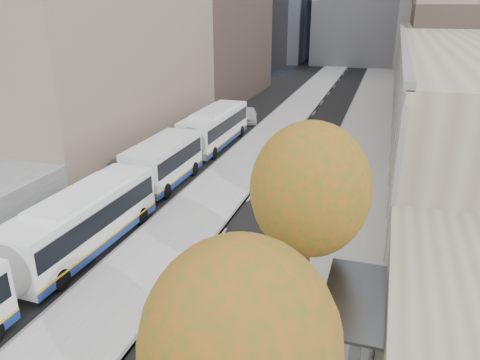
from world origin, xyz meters
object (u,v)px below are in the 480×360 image
at_px(bus_near, 26,259).
at_px(distant_car, 248,115).
at_px(cyclist, 232,313).
at_px(bus_far, 196,140).
at_px(bus_shelter, 359,309).

height_order(bus_near, distant_car, bus_near).
bearing_deg(cyclist, bus_near, -172.04).
distance_m(bus_far, distant_car, 12.73).
distance_m(bus_shelter, cyclist, 4.66).
bearing_deg(bus_shelter, cyclist, 175.01).
height_order(bus_far, distant_car, bus_far).
height_order(bus_shelter, distant_car, bus_shelter).
bearing_deg(bus_far, bus_shelter, -53.62).
bearing_deg(bus_far, cyclist, -63.25).
distance_m(cyclist, distant_car, 31.87).
distance_m(bus_shelter, bus_near, 13.22).
bearing_deg(bus_shelter, bus_near, 179.20).
bearing_deg(bus_near, distant_car, 91.02).
xyz_separation_m(bus_shelter, distant_car, (-12.99, 31.09, -1.48)).
xyz_separation_m(bus_near, distant_car, (0.21, 30.90, -0.83)).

